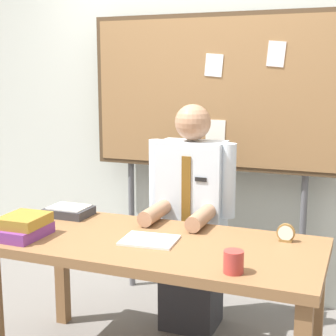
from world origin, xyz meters
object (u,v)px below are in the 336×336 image
Objects in this scene: desk at (156,257)px; book_stack at (25,226)px; person at (191,227)px; bulletin_board at (212,96)px; desk_clock at (286,234)px; coffee_mug at (234,262)px; open_notebook at (149,240)px; paper_tray at (69,211)px.

desk is 6.14× the size of book_stack.
person is 0.71× the size of bulletin_board.
book_stack is 1.35m from desk_clock.
desk is 0.86× the size of bulletin_board.
person is 14.28× the size of coffee_mug.
bulletin_board is (0.00, 0.41, 0.78)m from person.
bulletin_board is 1.22m from open_notebook.
coffee_mug is 1.26m from paper_tray.
person is 0.72m from desk_clock.
open_notebook is (-0.03, -1.00, -0.69)m from bulletin_board.
desk_clock is at bearing 20.43° from desk.
person is at bearing 26.05° from paper_tray.
paper_tray reaches higher than open_notebook.
book_stack reaches higher than desk_clock.
desk_clock is (0.62, -0.34, 0.13)m from person.
person is 1.02m from book_stack.
desk_clock is (1.28, 0.42, -0.02)m from book_stack.
person is at bearing 49.11° from book_stack.
coffee_mug is (-0.15, -0.50, 0.01)m from desk_clock.
desk is 0.57m from person.
coffee_mug is (0.48, -0.84, 0.14)m from person.
book_stack is at bearing -130.89° from person.
bulletin_board reaches higher than desk_clock.
open_notebook is 0.69m from paper_tray.
coffee_mug is (0.50, -0.25, 0.04)m from open_notebook.
bulletin_board is 21.16× the size of desk_clock.
person reaches higher than desk_clock.
book_stack is 2.95× the size of desk_clock.
bulletin_board reaches higher than person.
open_notebook is (-0.03, -0.59, 0.09)m from person.
coffee_mug is at bearing -106.12° from desk_clock.
paper_tray is (-0.01, 0.44, -0.03)m from book_stack.
desk_clock is 0.94× the size of coffee_mug.
bulletin_board is at bearing 129.72° from desk_clock.
desk is 0.72m from paper_tray.
paper_tray is at bearing -153.95° from person.
bulletin_board is 1.17m from desk_clock.
coffee_mug reaches higher than desk_clock.
desk_clock is (0.65, 0.25, 0.04)m from open_notebook.
paper_tray is (-0.67, 0.24, 0.12)m from desk.
open_notebook is at bearing -22.32° from paper_tray.
person reaches higher than paper_tray.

